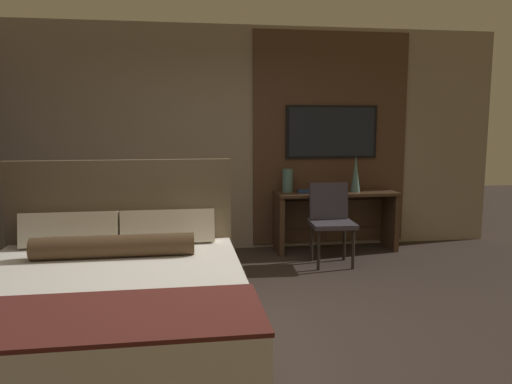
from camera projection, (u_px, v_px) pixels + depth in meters
name	position (u px, v px, depth m)	size (l,w,h in m)	color
ground_plane	(253.00, 330.00, 3.91)	(16.00, 16.00, 0.00)	#332823
wall_back_tv_panel	(236.00, 139.00, 6.28)	(7.20, 0.09, 2.80)	gray
bed	(108.00, 310.00, 3.38)	(1.88, 2.18, 1.30)	#33281E
desk	(335.00, 211.00, 6.32)	(1.52, 0.49, 0.75)	#422D1E
tv	(332.00, 132.00, 6.38)	(1.19, 0.04, 0.67)	black
desk_chair	(331.00, 215.00, 5.71)	(0.51, 0.51, 0.92)	#38333D
vase_tall	(356.00, 173.00, 6.24)	(0.12, 0.12, 0.46)	#4C706B
vase_short	(288.00, 181.00, 6.22)	(0.13, 0.13, 0.29)	#4C706B
book	(307.00, 191.00, 6.20)	(0.24, 0.17, 0.03)	navy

